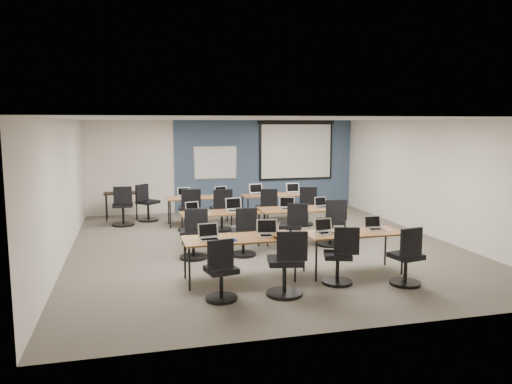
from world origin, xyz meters
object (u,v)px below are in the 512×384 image
object	(u,v)px
training_table_mid_right	(302,210)
task_chair_9	(222,213)
whiteboard	(215,163)
spare_chair_a	(147,206)
task_chair_4	(194,238)
laptop_5	(234,208)
task_chair_0	(221,275)
task_chair_1	(286,269)
laptop_8	(184,195)
task_chair_7	(332,226)
training_table_front_left	(239,240)
task_chair_10	(266,212)
task_chair_11	(304,209)
training_table_back_right	(275,196)
utility_table	(121,196)
training_table_front_right	(353,235)
laptop_10	(257,192)
spare_chair_b	(123,209)
laptop_3	(375,226)
task_chair_3	(407,261)
laptop_1	(268,232)
training_table_mid_left	(220,214)
laptop_11	(294,191)
task_chair_5	(244,236)
laptop_6	(288,206)
laptop_4	(193,210)
training_table_back_left	(200,199)
task_chair_2	(340,261)
laptop_2	(325,230)
laptop_9	(221,193)
task_chair_8	(190,213)

from	to	relation	value
training_table_mid_right	task_chair_9	size ratio (longest dim) A/B	1.83
whiteboard	spare_chair_a	distance (m)	2.50
task_chair_4	laptop_5	bearing A→B (deg)	55.83
task_chair_0	task_chair_1	xyz separation A→B (m)	(1.00, -0.03, 0.03)
task_chair_4	laptop_8	bearing A→B (deg)	97.17
task_chair_0	task_chair_7	xyz separation A→B (m)	(2.89, 2.72, 0.03)
training_table_front_left	task_chair_4	world-z (taller)	task_chair_4
task_chair_10	task_chair_11	bearing A→B (deg)	17.48
training_table_back_right	utility_table	bearing A→B (deg)	162.81
spare_chair_a	training_table_front_left	bearing A→B (deg)	-120.67
training_table_front_right	whiteboard	bearing A→B (deg)	100.09
whiteboard	utility_table	xyz separation A→B (m)	(-2.70, -0.65, -0.80)
laptop_10	spare_chair_b	distance (m)	3.50
task_chair_4	training_table_mid_right	bearing A→B (deg)	30.68
utility_table	laptop_3	bearing A→B (deg)	-53.62
task_chair_3	laptop_1	bearing A→B (deg)	143.20
training_table_mid_left	laptop_11	bearing A→B (deg)	41.73
training_table_front_left	laptop_1	size ratio (longest dim) A/B	5.30
task_chair_5	training_table_mid_right	bearing A→B (deg)	37.69
training_table_mid_right	task_chair_3	distance (m)	3.45
task_chair_5	laptop_10	xyz separation A→B (m)	(1.13, 3.40, 0.39)
laptop_6	task_chair_11	bearing A→B (deg)	78.38
task_chair_1	training_table_front_left	bearing A→B (deg)	129.96
training_table_mid_right	laptop_6	xyz separation A→B (m)	(-0.32, 0.03, 0.11)
laptop_5	task_chair_7	world-z (taller)	task_chair_7
laptop_4	laptop_8	bearing A→B (deg)	69.64
utility_table	spare_chair_b	size ratio (longest dim) A/B	0.88
training_table_back_left	task_chair_2	bearing A→B (deg)	-75.50
task_chair_4	spare_chair_a	distance (m)	4.14
laptop_3	task_chair_11	distance (m)	3.99
laptop_2	task_chair_9	size ratio (longest dim) A/B	0.31
training_table_back_right	laptop_8	size ratio (longest dim) A/B	5.67
task_chair_7	laptop_9	xyz separation A→B (m)	(-1.85, 3.00, 0.36)
task_chair_3	task_chair_10	distance (m)	5.02
task_chair_2	laptop_9	distance (m)	5.54
laptop_2	task_chair_9	bearing A→B (deg)	100.23
training_table_front_right	laptop_1	distance (m)	1.52
training_table_back_left	task_chair_4	distance (m)	3.30
training_table_back_right	spare_chair_a	bearing A→B (deg)	165.43
task_chair_4	task_chair_8	xyz separation A→B (m)	(0.22, 2.58, 0.02)
laptop_1	spare_chair_a	bearing A→B (deg)	118.60
task_chair_2	task_chair_8	xyz separation A→B (m)	(-1.88, 4.69, 0.04)
training_table_back_right	task_chair_7	size ratio (longest dim) A/B	1.71
training_table_back_left	laptop_8	size ratio (longest dim) A/B	5.39
training_table_front_left	laptop_11	bearing A→B (deg)	61.19
training_table_front_right	laptop_1	bearing A→B (deg)	174.93
laptop_1	task_chair_7	size ratio (longest dim) A/B	0.34
task_chair_11	training_table_back_left	bearing A→B (deg)	-179.67
training_table_mid_left	laptop_10	size ratio (longest dim) A/B	4.68
whiteboard	laptop_10	size ratio (longest dim) A/B	3.57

